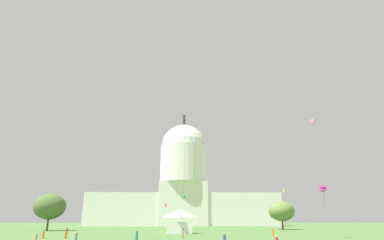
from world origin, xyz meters
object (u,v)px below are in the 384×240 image
person_tan_mid_right (183,233)px  person_tan_mid_left (36,239)px  person_navy_near_tree_east (183,232)px  kite_lime_high (259,119)px  person_teal_back_right (137,237)px  kite_cyan_mid (96,156)px  kite_white_low (199,187)px  event_tent (180,221)px  kite_turquoise_low (177,189)px  person_grey_back_left (76,238)px  person_orange_edge_east (43,235)px  kite_gold_low (284,191)px  kite_magenta_low (323,189)px  capitol_building (183,185)px  kite_red_low (166,206)px  person_orange_near_tent (66,235)px  person_orange_back_center (273,232)px  kite_yellow_mid (120,144)px  kite_pink_mid (313,121)px  person_red_front_right (67,230)px  tree_west_near (50,206)px  kite_green_low (184,197)px  tree_east_mid (282,211)px

person_tan_mid_right → person_tan_mid_left: size_ratio=1.10×
person_navy_near_tree_east → kite_lime_high: 80.66m
person_teal_back_right → kite_cyan_mid: size_ratio=0.51×
person_teal_back_right → kite_white_low: (12.20, 59.59, 13.31)m
event_tent → kite_turquoise_low: kite_turquoise_low is taller
person_grey_back_left → person_orange_edge_east: 15.47m
kite_gold_low → kite_magenta_low: 21.31m
kite_magenta_low → capitol_building: bearing=93.8°
person_tan_mid_right → kite_red_low: bearing=-163.6°
person_orange_near_tent → kite_cyan_mid: kite_cyan_mid is taller
event_tent → person_orange_back_center: size_ratio=4.00×
kite_turquoise_low → kite_cyan_mid: size_ratio=0.90×
kite_cyan_mid → kite_lime_high: bearing=105.8°
kite_yellow_mid → kite_pink_mid: (54.96, -48.75, -5.52)m
person_tan_mid_right → kite_white_low: size_ratio=1.63×
person_tan_mid_left → kite_red_low: kite_red_low is taller
person_teal_back_right → kite_turquoise_low: (3.77, 103.85, 16.50)m
person_red_front_right → kite_turquoise_low: kite_turquoise_low is taller
tree_west_near → kite_green_low: bearing=27.7°
person_teal_back_right → kite_pink_mid: (37.22, 19.39, 24.56)m
person_red_front_right → kite_turquoise_low: bearing=141.7°
person_navy_near_tree_east → kite_lime_high: size_ratio=1.52×
kite_red_low → kite_pink_mid: 98.73m
person_grey_back_left → kite_green_low: kite_green_low is taller
person_tan_mid_right → person_navy_near_tree_east: 5.84m
person_navy_near_tree_east → person_orange_back_center: 19.29m
person_tan_mid_left → person_teal_back_right: size_ratio=0.89×
tree_east_mid → kite_white_low: 32.22m
person_tan_mid_left → kite_magenta_low: (48.17, 15.98, 8.48)m
event_tent → person_navy_near_tree_east: event_tent is taller
tree_east_mid → person_orange_near_tent: 80.79m
tree_west_near → person_red_front_right: size_ratio=8.03×
kite_green_low → kite_pink_mid: (30.36, -60.67, 13.15)m
kite_red_low → kite_yellow_mid: size_ratio=1.62×
kite_gold_low → kite_white_low: kite_white_low is taller
tree_east_mid → event_tent: bearing=-137.9°
person_grey_back_left → person_orange_near_tent: person_grey_back_left is taller
person_red_front_right → kite_magenta_low: (57.70, -23.74, 8.45)m
person_navy_near_tree_east → kite_yellow_mid: bearing=-163.7°
kite_cyan_mid → kite_magenta_low: bearing=62.5°
person_navy_near_tree_east → kite_white_low: (5.31, 40.35, 13.33)m
person_tan_mid_left → person_orange_near_tent: 14.11m
person_tan_mid_left → kite_pink_mid: kite_pink_mid is taller
person_orange_edge_east → person_orange_near_tent: bearing=-89.5°
capitol_building → kite_turquoise_low: capitol_building is taller
person_grey_back_left → person_teal_back_right: (8.80, 1.01, 0.10)m
person_teal_back_right → kite_lime_high: size_ratio=1.51×
person_grey_back_left → kite_red_low: size_ratio=0.33×
kite_white_low → kite_magenta_low: kite_white_low is taller
tree_west_near → kite_red_low: tree_west_near is taller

